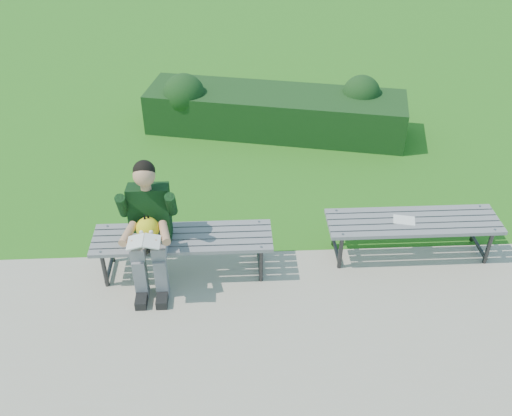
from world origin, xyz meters
The scene contains 7 objects.
ground centered at (0.00, 0.00, 0.00)m, with size 80.00×80.00×0.00m.
walkway centered at (0.00, -1.75, 0.01)m, with size 30.00×3.50×0.02m.
hedge centered at (0.51, 2.88, 0.34)m, with size 3.87×1.74×0.87m.
bench_left centered at (-0.63, -0.26, 0.42)m, with size 1.80×0.50×0.46m.
bench_right centered at (1.76, -0.10, 0.42)m, with size 1.80×0.50×0.46m.
seated_boy centered at (-0.93, -0.36, 0.71)m, with size 0.56×0.76×1.31m.
paper_sheet centered at (1.66, -0.10, 0.47)m, with size 0.25×0.21×0.01m.
Camera 1 is at (-0.11, -4.79, 4.00)m, focal length 40.00 mm.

